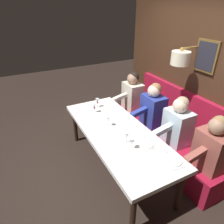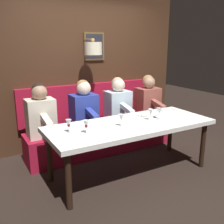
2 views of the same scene
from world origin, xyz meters
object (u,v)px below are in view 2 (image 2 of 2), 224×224
(diner_near, at_px, (118,103))
(diner_far, at_px, (41,112))
(wine_glass_4, at_px, (121,118))
(diner_middle, at_px, (84,107))
(wine_glass_3, at_px, (86,124))
(diner_nearest, at_px, (148,99))
(wine_glass_1, at_px, (151,112))
(dining_table, at_px, (131,128))
(wine_glass_0, at_px, (69,123))
(wine_glass_2, at_px, (159,111))

(diner_near, bearing_deg, diner_far, 90.00)
(wine_glass_4, bearing_deg, diner_far, 40.32)
(diner_middle, relative_size, wine_glass_3, 4.82)
(diner_far, bearing_deg, wine_glass_4, -139.68)
(diner_near, bearing_deg, wine_glass_3, 133.38)
(diner_nearest, relative_size, diner_far, 1.00)
(diner_near, height_order, wine_glass_1, diner_near)
(dining_table, relative_size, wine_glass_0, 13.84)
(diner_middle, bearing_deg, dining_table, -161.35)
(wine_glass_0, bearing_deg, wine_glass_1, -93.78)
(diner_nearest, bearing_deg, wine_glass_1, 144.50)
(diner_nearest, xyz_separation_m, diner_far, (0.00, 1.93, 0.00))
(dining_table, bearing_deg, diner_near, -20.10)
(diner_middle, relative_size, diner_far, 1.00)
(diner_near, relative_size, wine_glass_3, 4.82)
(dining_table, distance_m, wine_glass_2, 0.49)
(diner_middle, bearing_deg, diner_far, 90.00)
(diner_nearest, height_order, diner_middle, same)
(wine_glass_4, bearing_deg, wine_glass_2, -88.17)
(diner_far, distance_m, wine_glass_2, 1.70)
(wine_glass_2, bearing_deg, wine_glass_0, 86.20)
(diner_middle, bearing_deg, diner_nearest, -90.00)
(diner_nearest, xyz_separation_m, wine_glass_2, (-0.91, 0.50, 0.04))
(diner_near, height_order, wine_glass_2, diner_near)
(diner_nearest, relative_size, wine_glass_2, 4.82)
(wine_glass_1, xyz_separation_m, wine_glass_4, (-0.03, 0.49, 0.00))
(diner_near, bearing_deg, wine_glass_1, 179.07)
(wine_glass_1, height_order, wine_glass_4, same)
(wine_glass_0, distance_m, wine_glass_3, 0.21)
(wine_glass_3, bearing_deg, wine_glass_0, 52.26)
(wine_glass_2, relative_size, wine_glass_3, 1.00)
(dining_table, xyz_separation_m, diner_near, (0.88, -0.32, 0.14))
(diner_nearest, bearing_deg, diner_far, 90.00)
(wine_glass_4, bearing_deg, diner_nearest, -50.63)
(dining_table, height_order, diner_near, diner_near)
(wine_glass_2, bearing_deg, wine_glass_1, 86.04)
(diner_nearest, bearing_deg, diner_near, 90.00)
(diner_nearest, bearing_deg, wine_glass_4, 129.37)
(dining_table, bearing_deg, diner_middle, 18.65)
(wine_glass_2, bearing_deg, dining_table, 86.02)
(wine_glass_3, bearing_deg, dining_table, -83.80)
(diner_near, xyz_separation_m, diner_middle, (0.00, 0.62, 0.00))
(wine_glass_3, relative_size, wine_glass_4, 1.00)
(diner_near, relative_size, diner_middle, 1.00)
(dining_table, relative_size, wine_glass_1, 13.84)
(diner_middle, bearing_deg, wine_glass_0, 145.83)
(diner_middle, bearing_deg, wine_glass_1, -146.15)
(wine_glass_2, xyz_separation_m, wine_glass_3, (-0.04, 1.14, -0.00))
(diner_middle, distance_m, wine_glass_0, 1.00)
(dining_table, height_order, diner_nearest, diner_nearest)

